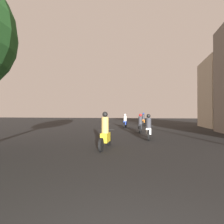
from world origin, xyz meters
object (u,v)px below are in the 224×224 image
object	(u,v)px
motorcycle_black	(140,125)
motorcycle_yellow	(105,133)
motorcycle_white	(149,129)
motorcycle_blue	(125,122)
motorcycle_orange	(143,120)

from	to	relation	value
motorcycle_black	motorcycle_yellow	bearing A→B (deg)	-103.99
motorcycle_white	motorcycle_blue	xyz separation A→B (m)	(-2.49, 8.34, -0.00)
motorcycle_blue	motorcycle_white	bearing A→B (deg)	-72.12
motorcycle_yellow	motorcycle_orange	size ratio (longest dim) A/B	0.97
motorcycle_black	motorcycle_orange	world-z (taller)	motorcycle_orange
motorcycle_white	motorcycle_blue	distance (m)	8.71
motorcycle_white	motorcycle_orange	world-z (taller)	motorcycle_orange
motorcycle_white	motorcycle_black	size ratio (longest dim) A/B	0.95
motorcycle_white	motorcycle_black	distance (m)	3.82
motorcycle_black	motorcycle_blue	size ratio (longest dim) A/B	1.06
motorcycle_white	motorcycle_black	world-z (taller)	motorcycle_black
motorcycle_blue	motorcycle_orange	distance (m)	5.44
motorcycle_orange	motorcycle_white	bearing A→B (deg)	-81.08
motorcycle_yellow	motorcycle_orange	world-z (taller)	motorcycle_orange
motorcycle_yellow	motorcycle_black	world-z (taller)	motorcycle_yellow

